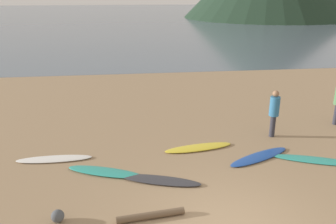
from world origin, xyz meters
name	(u,v)px	position (x,y,z in m)	size (l,w,h in m)	color
ground_plane	(169,100)	(0.00, 10.00, -0.10)	(120.00, 120.00, 0.20)	#997C5B
ocean_water	(132,16)	(0.00, 65.34, 0.00)	(140.00, 100.00, 0.01)	slate
surfboard_0	(54,159)	(-4.31, 4.03, 0.04)	(2.27, 0.48, 0.07)	white
surfboard_1	(105,172)	(-2.74, 3.00, 0.05)	(2.24, 0.50, 0.10)	teal
surfboard_2	(160,180)	(-1.23, 2.34, 0.04)	(2.24, 0.48, 0.09)	#333338
surfboard_3	(198,148)	(0.24, 4.26, 0.04)	(2.30, 0.53, 0.08)	yellow
surfboard_4	(259,157)	(1.97, 3.37, 0.04)	(2.36, 0.51, 0.07)	#1E479E
surfboard_5	(316,160)	(3.60, 2.94, 0.03)	(2.61, 0.50, 0.06)	teal
person_0	(274,110)	(3.02, 4.93, 0.99)	(0.34, 0.34, 1.69)	#2D2D38
driftwood_log	(151,215)	(-1.62, 0.76, 0.08)	(0.17, 0.17, 1.57)	brown
beach_rock_far	(58,216)	(-3.69, 0.91, 0.15)	(0.29, 0.29, 0.29)	#484C51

